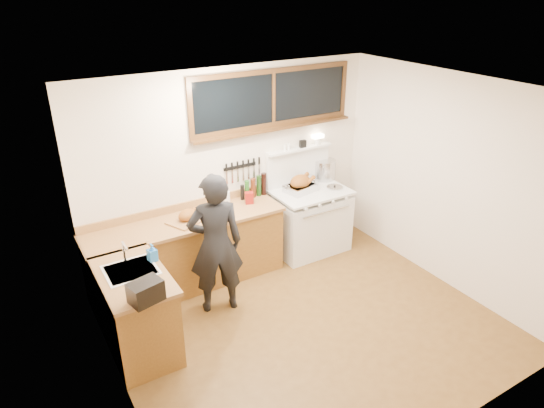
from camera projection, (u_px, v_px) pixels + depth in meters
ground_plane at (307, 326)px, 5.43m from camera, size 4.00×3.50×0.02m
room_shell at (313, 190)px, 4.73m from camera, size 4.10×3.60×2.65m
counter_back at (188, 252)px, 5.98m from camera, size 2.44×0.64×1.00m
counter_left at (136, 312)px, 4.92m from camera, size 0.64×1.09×0.90m
sink_unit at (131, 275)px, 4.82m from camera, size 0.50×0.45×0.37m
vintage_stove at (309, 219)px, 6.79m from camera, size 1.02×0.74×1.58m
back_window at (274, 105)px, 6.17m from camera, size 2.32×0.13×0.77m
left_doorway at (135, 340)px, 3.60m from camera, size 0.02×1.04×2.17m
knife_strip at (242, 167)px, 6.27m from camera, size 0.52×0.03×0.28m
man at (216, 244)px, 5.38m from camera, size 0.70×0.55×1.69m
soap_bottle at (152, 252)px, 4.92m from camera, size 0.10×0.10×0.19m
toaster at (146, 292)px, 4.30m from camera, size 0.33×0.26×0.20m
cutting_board at (188, 217)px, 5.76m from camera, size 0.54×0.48×0.15m
roast_turkey at (300, 185)px, 6.54m from camera, size 0.44×0.37×0.24m
stockpot at (325, 169)px, 6.94m from camera, size 0.33×0.33×0.28m
saucepan at (309, 180)px, 6.77m from camera, size 0.23×0.31×0.13m
pot_lid at (335, 187)px, 6.68m from camera, size 0.28×0.28×0.04m
coffee_tin at (249, 198)px, 6.20m from camera, size 0.12×0.11×0.15m
pitcher at (226, 198)px, 6.15m from camera, size 0.11×0.11×0.18m
bottle_cluster at (255, 187)px, 6.38m from camera, size 0.39×0.07×0.30m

